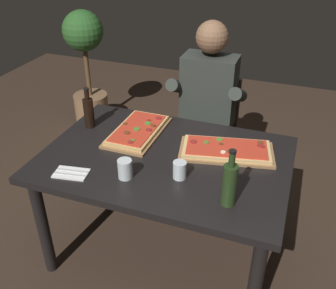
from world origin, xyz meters
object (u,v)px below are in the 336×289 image
seated_diner (207,105)px  potted_plant_corner (87,66)px  pizza_rectangular_left (138,131)px  dining_table (165,170)px  pizza_rectangular_front (226,150)px  oil_bottle_amber (229,183)px  tumbler_near_camera (180,171)px  tumbler_far_side (125,169)px  diner_chair (209,128)px  wine_bottle_dark (89,112)px

seated_diner → potted_plant_corner: bearing=154.6°
pizza_rectangular_left → potted_plant_corner: bearing=132.0°
dining_table → potted_plant_corner: size_ratio=1.20×
pizza_rectangular_front → seated_diner: seated_diner is taller
potted_plant_corner → seated_diner: bearing=-25.4°
oil_bottle_amber → seated_diner: seated_diner is taller
tumbler_near_camera → potted_plant_corner: size_ratio=0.08×
pizza_rectangular_front → pizza_rectangular_left: (-0.57, 0.03, 0.00)m
tumbler_near_camera → tumbler_far_side: size_ratio=0.91×
dining_table → seated_diner: 0.74m
tumbler_near_camera → diner_chair: diner_chair is taller
oil_bottle_amber → tumbler_near_camera: 0.32m
pizza_rectangular_front → seated_diner: size_ratio=0.44×
dining_table → potted_plant_corner: potted_plant_corner is taller
tumbler_far_side → seated_diner: bearing=80.2°
pizza_rectangular_left → diner_chair: diner_chair is taller
tumbler_near_camera → oil_bottle_amber: bearing=-22.7°
tumbler_far_side → diner_chair: 1.17m
diner_chair → seated_diner: bearing=-90.0°
wine_bottle_dark → oil_bottle_amber: (1.01, -0.45, 0.01)m
diner_chair → dining_table: bearing=-93.1°
dining_table → wine_bottle_dark: wine_bottle_dark is taller
dining_table → potted_plant_corner: bearing=133.8°
pizza_rectangular_front → tumbler_far_side: bearing=-137.1°
pizza_rectangular_left → tumbler_near_camera: size_ratio=5.17×
wine_bottle_dark → tumbler_near_camera: (0.72, -0.33, -0.07)m
dining_table → potted_plant_corner: 1.93m
wine_bottle_dark → diner_chair: 1.00m
pizza_rectangular_left → oil_bottle_amber: (0.68, -0.47, 0.10)m
oil_bottle_amber → seated_diner: 1.09m
tumbler_near_camera → tumbler_far_side: 0.28m
wine_bottle_dark → tumbler_near_camera: size_ratio=2.80×
wine_bottle_dark → tumbler_far_side: (0.45, -0.43, -0.05)m
pizza_rectangular_front → pizza_rectangular_left: pizza_rectangular_left is taller
pizza_rectangular_front → potted_plant_corner: 2.07m
tumbler_far_side → diner_chair: (0.17, 1.12, -0.31)m
pizza_rectangular_left → wine_bottle_dark: 0.34m
pizza_rectangular_left → tumbler_far_side: size_ratio=4.68×
pizza_rectangular_left → potted_plant_corner: (-1.08, 1.21, -0.12)m
tumbler_far_side → tumbler_near_camera: bearing=19.6°
wine_bottle_dark → seated_diner: (0.63, 0.57, -0.10)m
pizza_rectangular_front → potted_plant_corner: size_ratio=0.50×
seated_diner → pizza_rectangular_left: bearing=-118.5°
wine_bottle_dark → tumbler_near_camera: 0.80m
potted_plant_corner → tumbler_far_side: bearing=-53.8°
wine_bottle_dark → oil_bottle_amber: bearing=-24.1°
tumbler_near_camera → diner_chair: 1.07m
dining_table → tumbler_near_camera: (0.14, -0.16, 0.14)m
wine_bottle_dark → seated_diner: 0.85m
dining_table → tumbler_far_side: 0.32m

